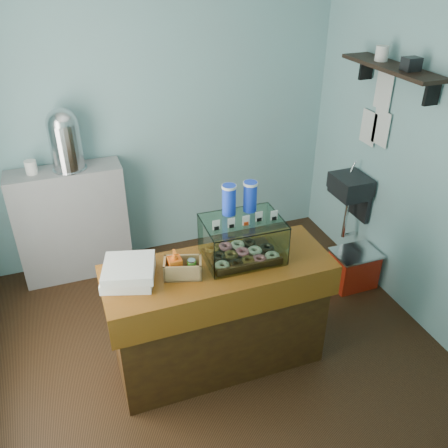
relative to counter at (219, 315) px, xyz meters
name	(u,v)px	position (x,y,z in m)	size (l,w,h in m)	color
ground	(209,338)	(0.00, 0.25, -0.46)	(3.50, 3.50, 0.00)	black
room_shell	(208,142)	(0.03, 0.26, 1.25)	(3.54, 3.04, 2.82)	#84BDC1
counter	(219,315)	(0.00, 0.00, 0.00)	(1.60, 0.60, 0.90)	#3F260C
back_shelf	(73,223)	(-0.90, 1.57, 0.09)	(1.00, 0.32, 1.10)	gray
display_case	(241,235)	(0.20, 0.08, 0.61)	(0.55, 0.41, 0.52)	#371F10
condiment_crate	(181,267)	(-0.27, -0.01, 0.51)	(0.28, 0.22, 0.20)	tan
pastry_boxes	(129,272)	(-0.60, 0.06, 0.51)	(0.41, 0.42, 0.13)	white
coffee_urn	(65,138)	(-0.84, 1.57, 0.93)	(0.30, 0.30, 0.55)	silver
red_cooler	(353,268)	(1.51, 0.48, -0.28)	(0.41, 0.32, 0.36)	#B4210E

